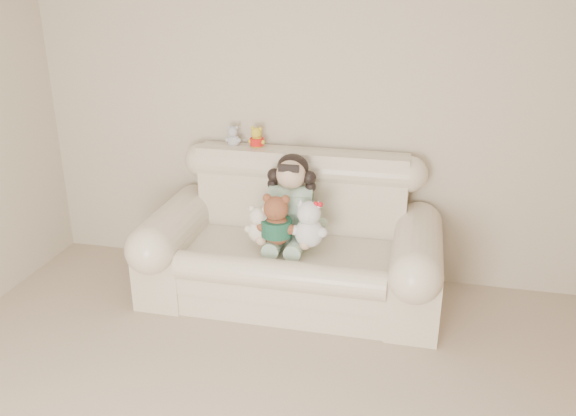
{
  "coord_description": "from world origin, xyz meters",
  "views": [
    {
      "loc": [
        0.69,
        -1.77,
        2.23
      ],
      "look_at": [
        -0.15,
        1.9,
        0.75
      ],
      "focal_mm": 37.12,
      "sensor_mm": 36.0,
      "label": 1
    }
  ],
  "objects_px": {
    "brown_teddy": "(276,215)",
    "white_cat": "(309,219)",
    "sofa": "(291,234)",
    "cream_teddy": "(259,221)",
    "seated_child": "(291,199)"
  },
  "relations": [
    {
      "from": "seated_child",
      "to": "cream_teddy",
      "type": "relative_size",
      "value": 2.13
    },
    {
      "from": "sofa",
      "to": "white_cat",
      "type": "relative_size",
      "value": 5.26
    },
    {
      "from": "seated_child",
      "to": "cream_teddy",
      "type": "height_order",
      "value": "seated_child"
    },
    {
      "from": "cream_teddy",
      "to": "seated_child",
      "type": "bearing_deg",
      "value": 29.19
    },
    {
      "from": "seated_child",
      "to": "white_cat",
      "type": "bearing_deg",
      "value": -57.87
    },
    {
      "from": "cream_teddy",
      "to": "sofa",
      "type": "bearing_deg",
      "value": 13.66
    },
    {
      "from": "sofa",
      "to": "white_cat",
      "type": "height_order",
      "value": "sofa"
    },
    {
      "from": "brown_teddy",
      "to": "white_cat",
      "type": "relative_size",
      "value": 1.06
    },
    {
      "from": "seated_child",
      "to": "cream_teddy",
      "type": "distance_m",
      "value": 0.3
    },
    {
      "from": "sofa",
      "to": "seated_child",
      "type": "relative_size",
      "value": 3.19
    },
    {
      "from": "sofa",
      "to": "cream_teddy",
      "type": "distance_m",
      "value": 0.28
    },
    {
      "from": "seated_child",
      "to": "brown_teddy",
      "type": "bearing_deg",
      "value": -108.7
    },
    {
      "from": "sofa",
      "to": "seated_child",
      "type": "bearing_deg",
      "value": 102.69
    },
    {
      "from": "seated_child",
      "to": "sofa",
      "type": "bearing_deg",
      "value": -83.4
    },
    {
      "from": "seated_child",
      "to": "cream_teddy",
      "type": "bearing_deg",
      "value": -135.74
    }
  ]
}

